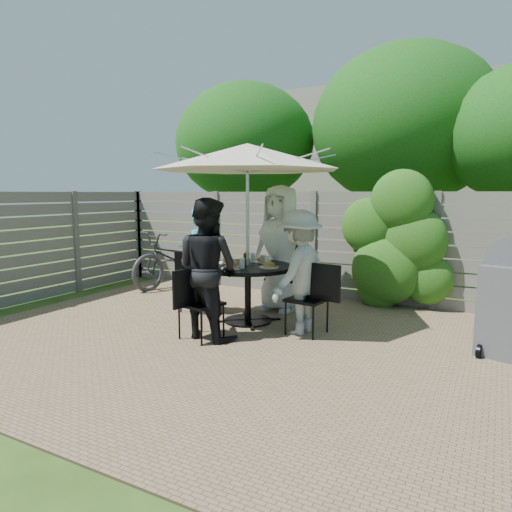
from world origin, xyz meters
The scene contains 22 objects.
backyard_envelope centered at (0.09, 10.29, 2.61)m, with size 60.00×60.00×5.00m.
patio_table centered at (-0.21, 1.02, 0.57)m, with size 1.41×1.41×0.82m.
umbrella centered at (-0.21, 1.02, 2.30)m, with size 2.89×2.89×2.48m.
chair_back centered at (-0.07, 1.98, 0.30)m, with size 0.49×0.73×1.00m.
person_back centered at (-0.09, 1.84, 0.97)m, with size 0.95×0.62×1.94m, color silver.
chair_left centered at (-1.16, 1.15, 0.28)m, with size 0.67×0.45×0.91m.
person_left centered at (-1.03, 1.14, 0.81)m, with size 0.59×0.39×1.61m, color #2B9EBA.
chair_front centered at (-0.34, 0.06, 0.28)m, with size 0.52×0.70×0.93m.
person_front centered at (-0.32, 0.20, 0.88)m, with size 0.86×0.67×1.76m, color black.
chair_right centered at (0.75, 0.88, 0.29)m, with size 0.71×0.51×0.95m.
person_right centered at (0.62, 0.90, 0.81)m, with size 1.04×0.60×1.61m, color #AAABA6.
plate_back centered at (-0.16, 1.38, 0.85)m, with size 0.26×0.26×0.06m.
plate_left centered at (-0.56, 1.07, 0.85)m, with size 0.26×0.26×0.06m.
plate_front centered at (-0.26, 0.66, 0.85)m, with size 0.26×0.26×0.06m.
plate_right centered at (0.15, 0.97, 0.85)m, with size 0.26×0.26×0.06m.
glass_back centered at (-0.27, 1.29, 0.89)m, with size 0.07×0.07×0.14m, color silver.
glass_left centered at (-0.48, 0.95, 0.89)m, with size 0.07×0.07×0.14m, color silver.
glass_front centered at (-0.14, 0.75, 0.89)m, with size 0.07×0.07×0.14m, color silver.
glass_right centered at (0.07, 1.09, 0.89)m, with size 0.07×0.07×0.14m, color silver.
syrup_jug centered at (-0.26, 1.08, 0.90)m, with size 0.09×0.09×0.16m, color #59280C.
coffee_cup centered at (-0.08, 1.22, 0.88)m, with size 0.08×0.08×0.12m, color #C6B293.
bicycle centered at (-2.67, 2.60, 0.55)m, with size 0.73×2.10×1.10m, color #333338.
Camera 1 is at (2.85, -4.44, 1.82)m, focal length 32.00 mm.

